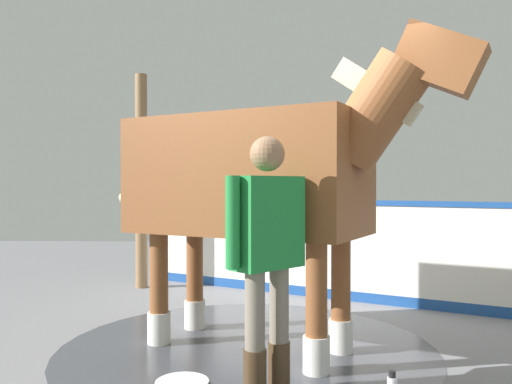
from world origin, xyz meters
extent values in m
cube|color=gray|center=(0.00, 0.00, -0.01)|extent=(16.00, 16.00, 0.02)
cylinder|color=#42444C|center=(0.15, -0.07, 0.00)|extent=(3.19, 3.19, 0.00)
cube|color=white|center=(-1.76, 0.91, 0.57)|extent=(2.40, 4.59, 1.15)
cube|color=#1E4C99|center=(-1.76, 0.91, 1.18)|extent=(2.42, 4.60, 0.06)
cube|color=#1E4C99|center=(-1.76, 0.91, 0.06)|extent=(2.41, 4.59, 0.12)
cylinder|color=olive|center=(-2.39, -1.61, 1.44)|extent=(0.16, 0.16, 2.88)
cube|color=brown|center=(0.15, -0.07, 1.47)|extent=(1.75, 2.17, 0.97)
cylinder|color=brown|center=(0.25, 0.71, 0.49)|extent=(0.16, 0.16, 0.98)
cylinder|color=silver|center=(0.25, 0.71, 0.14)|extent=(0.20, 0.20, 0.27)
cylinder|color=brown|center=(0.72, 0.46, 0.49)|extent=(0.16, 0.16, 0.98)
cylinder|color=silver|center=(0.72, 0.46, 0.14)|extent=(0.20, 0.20, 0.27)
cylinder|color=brown|center=(-0.43, -0.60, 0.49)|extent=(0.16, 0.16, 0.98)
cylinder|color=silver|center=(-0.43, -0.60, 0.14)|extent=(0.20, 0.20, 0.27)
cylinder|color=brown|center=(0.05, -0.85, 0.49)|extent=(0.16, 0.16, 0.98)
cylinder|color=silver|center=(0.05, -0.85, 0.14)|extent=(0.20, 0.20, 0.27)
cylinder|color=brown|center=(0.65, 0.91, 1.94)|extent=(0.76, 0.93, 0.90)
cube|color=#C6B793|center=(0.65, 0.91, 2.08)|extent=(0.37, 0.64, 0.55)
cube|color=brown|center=(0.85, 1.31, 2.26)|extent=(0.55, 0.71, 0.56)
cylinder|color=#C6B793|center=(-0.34, -1.02, 1.37)|extent=(0.43, 0.68, 0.35)
cylinder|color=#47331E|center=(1.23, 0.03, 0.17)|extent=(0.15, 0.15, 0.34)
cylinder|color=slate|center=(1.23, 0.03, 0.59)|extent=(0.13, 0.13, 0.51)
cylinder|color=#47331E|center=(1.08, 0.18, 0.17)|extent=(0.15, 0.15, 0.34)
cylinder|color=slate|center=(1.08, 0.18, 0.59)|extent=(0.13, 0.13, 0.51)
cube|color=#1E7F38|center=(1.16, 0.10, 1.14)|extent=(0.50, 0.50, 0.60)
cylinder|color=#1E7F38|center=(1.37, -0.11, 1.16)|extent=(0.09, 0.09, 0.57)
cylinder|color=#1E7F38|center=(0.95, 0.31, 1.16)|extent=(0.09, 0.09, 0.57)
sphere|color=#936B4C|center=(1.16, 0.10, 1.59)|extent=(0.23, 0.23, 0.23)
cylinder|color=white|center=(1.66, -0.37, 0.28)|extent=(0.30, 0.30, 0.03)
cylinder|color=black|center=(1.28, 0.89, 0.20)|extent=(0.04, 0.04, 0.04)
camera|label=1|loc=(4.49, 0.12, 1.39)|focal=36.02mm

